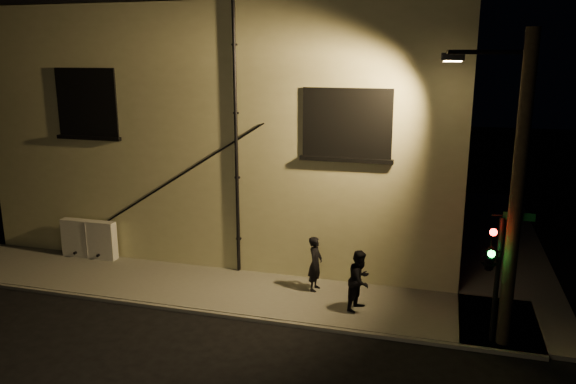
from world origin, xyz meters
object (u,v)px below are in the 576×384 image
(streetlamp_pole, at_px, (513,188))
(utility_cabinet, at_px, (89,239))
(traffic_signal, at_px, (490,256))
(pedestrian_b, at_px, (360,280))
(pedestrian_a, at_px, (315,264))

(streetlamp_pole, bearing_deg, utility_cabinet, 169.88)
(traffic_signal, bearing_deg, pedestrian_b, 163.04)
(utility_cabinet, distance_m, streetlamp_pole, 13.67)
(pedestrian_b, bearing_deg, utility_cabinet, 101.01)
(utility_cabinet, xyz_separation_m, pedestrian_b, (9.54, -1.50, 0.18))
(utility_cabinet, distance_m, traffic_signal, 13.06)
(pedestrian_a, distance_m, streetlamp_pole, 6.11)
(pedestrian_a, xyz_separation_m, traffic_signal, (4.65, -1.91, 1.37))
(streetlamp_pole, bearing_deg, traffic_signal, -159.88)
(pedestrian_b, height_order, streetlamp_pole, streetlamp_pole)
(pedestrian_a, distance_m, traffic_signal, 5.21)
(pedestrian_b, bearing_deg, streetlamp_pole, -83.33)
(utility_cabinet, bearing_deg, pedestrian_b, -8.93)
(pedestrian_b, distance_m, traffic_signal, 3.59)
(pedestrian_b, relative_size, streetlamp_pole, 0.22)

